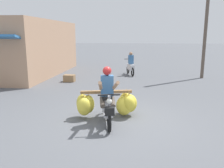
{
  "coord_description": "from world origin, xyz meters",
  "views": [
    {
      "loc": [
        0.57,
        -6.13,
        2.42
      ],
      "look_at": [
        -0.33,
        0.92,
        0.9
      ],
      "focal_mm": 37.15,
      "sensor_mm": 36.0,
      "label": 1
    }
  ],
  "objects_px": {
    "motorbike_distant_ahead_left": "(131,66)",
    "motorbike_main_loaded": "(111,102)",
    "produce_crate": "(69,78)",
    "utility_pole": "(206,20)"
  },
  "relations": [
    {
      "from": "motorbike_distant_ahead_left",
      "to": "motorbike_main_loaded",
      "type": "bearing_deg",
      "value": -91.68
    },
    {
      "from": "produce_crate",
      "to": "utility_pole",
      "type": "xyz_separation_m",
      "value": [
        7.15,
        1.97,
        3.02
      ]
    },
    {
      "from": "produce_crate",
      "to": "utility_pole",
      "type": "bearing_deg",
      "value": 15.42
    },
    {
      "from": "motorbike_main_loaded",
      "to": "produce_crate",
      "type": "distance_m",
      "value": 5.84
    },
    {
      "from": "motorbike_main_loaded",
      "to": "produce_crate",
      "type": "xyz_separation_m",
      "value": [
        -2.86,
        5.09,
        -0.3
      ]
    },
    {
      "from": "motorbike_distant_ahead_left",
      "to": "produce_crate",
      "type": "bearing_deg",
      "value": -141.47
    },
    {
      "from": "motorbike_distant_ahead_left",
      "to": "utility_pole",
      "type": "bearing_deg",
      "value": -6.69
    },
    {
      "from": "motorbike_main_loaded",
      "to": "produce_crate",
      "type": "bearing_deg",
      "value": 119.33
    },
    {
      "from": "motorbike_main_loaded",
      "to": "motorbike_distant_ahead_left",
      "type": "relative_size",
      "value": 1.21
    },
    {
      "from": "motorbike_distant_ahead_left",
      "to": "utility_pole",
      "type": "distance_m",
      "value": 4.87
    }
  ]
}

